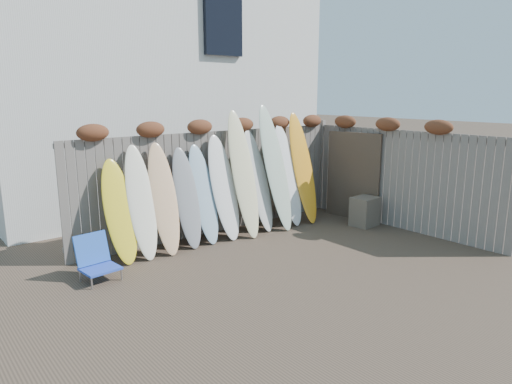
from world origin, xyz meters
TOP-DOWN VIEW (x-y plane):
  - ground at (0.00, 0.00)m, footprint 80.00×80.00m
  - back_fence at (0.06, 2.39)m, footprint 6.05×0.28m
  - right_fence at (2.99, 0.25)m, footprint 0.28×4.40m
  - house at (0.50, 6.50)m, footprint 8.50×5.50m
  - beach_chair at (-2.79, 1.55)m, footprint 0.55×0.58m
  - wooden_crate at (2.58, 0.77)m, footprint 0.54×0.46m
  - lattice_panel at (2.84, 1.33)m, footprint 0.24×1.26m
  - surfboard_0 at (-2.19, 2.01)m, footprint 0.52×0.62m
  - surfboard_1 at (-1.81, 2.00)m, footprint 0.50×0.70m
  - surfboard_2 at (-1.41, 1.97)m, footprint 0.53×0.72m
  - surfboard_3 at (-0.94, 2.01)m, footprint 0.50×0.67m
  - surfboard_4 at (-0.57, 2.01)m, footprint 0.48×0.66m
  - surfboard_5 at (-0.14, 1.98)m, footprint 0.53×0.70m
  - surfboard_6 at (0.27, 1.91)m, footprint 0.55×0.88m
  - surfboard_7 at (0.71, 1.99)m, footprint 0.55×0.75m
  - surfboard_8 at (1.06, 1.88)m, footprint 0.54×0.88m
  - surfboard_9 at (1.47, 1.94)m, footprint 0.53×0.75m
  - surfboard_10 at (1.87, 1.90)m, footprint 0.56×0.85m

SIDE VIEW (x-z plane):
  - ground at x=0.00m, z-range 0.00..0.00m
  - wooden_crate at x=2.58m, z-range 0.00..0.61m
  - beach_chair at x=-2.79m, z-range -0.02..0.65m
  - surfboard_0 at x=-2.19m, z-range 0.00..1.69m
  - surfboard_3 at x=-0.94m, z-range 0.00..1.78m
  - surfboard_4 at x=-0.57m, z-range 0.00..1.80m
  - surfboard_1 at x=-1.81m, z-range 0.00..1.88m
  - lattice_panel at x=2.84m, z-range 0.00..1.89m
  - surfboard_2 at x=-1.41m, z-range 0.00..1.90m
  - surfboard_5 at x=-0.14m, z-range 0.00..1.95m
  - surfboard_7 at x=0.71m, z-range 0.00..2.01m
  - surfboard_9 at x=1.47m, z-range 0.00..2.08m
  - right_fence at x=2.99m, z-range 0.02..2.26m
  - surfboard_10 at x=1.87m, z-range 0.00..2.32m
  - back_fence at x=0.06m, z-range 0.06..2.30m
  - surfboard_6 at x=0.27m, z-range 0.00..2.40m
  - surfboard_8 at x=1.06m, z-range 0.00..2.49m
  - house at x=0.50m, z-range 0.04..6.36m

